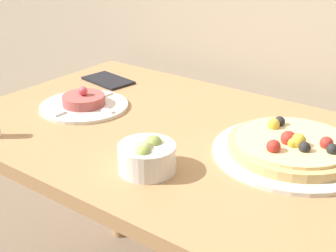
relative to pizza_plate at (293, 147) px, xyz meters
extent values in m
cube|color=#AD7F51|center=(-0.30, -0.05, -0.04)|extent=(1.14, 0.75, 0.03)
cylinder|color=#AD7F51|center=(-0.81, 0.26, -0.41)|extent=(0.06, 0.06, 0.72)
cylinder|color=silver|center=(0.00, 0.00, -0.01)|extent=(0.37, 0.37, 0.01)
cylinder|color=#DBB26B|center=(0.00, 0.00, 0.00)|extent=(0.30, 0.30, 0.02)
cylinder|color=beige|center=(0.00, 0.00, 0.02)|extent=(0.26, 0.26, 0.01)
sphere|color=#B22D23|center=(-0.01, -0.08, 0.03)|extent=(0.03, 0.03, 0.03)
sphere|color=gold|center=(0.02, -0.02, 0.03)|extent=(0.04, 0.04, 0.04)
sphere|color=black|center=(-0.06, 0.06, 0.03)|extent=(0.03, 0.03, 0.03)
sphere|color=black|center=(0.04, -0.04, 0.03)|extent=(0.03, 0.03, 0.03)
sphere|color=#B22D23|center=(0.00, -0.02, 0.03)|extent=(0.04, 0.04, 0.04)
sphere|color=gold|center=(-0.07, 0.03, 0.03)|extent=(0.03, 0.03, 0.03)
sphere|color=black|center=(0.09, -0.01, 0.03)|extent=(0.03, 0.03, 0.03)
sphere|color=gold|center=(0.01, -0.03, 0.03)|extent=(0.03, 0.03, 0.03)
sphere|color=#B22D23|center=(0.07, 0.01, 0.03)|extent=(0.03, 0.03, 0.03)
cylinder|color=silver|center=(-0.60, -0.08, -0.01)|extent=(0.25, 0.25, 0.01)
cylinder|color=#B2514C|center=(-0.60, -0.08, 0.01)|extent=(0.12, 0.12, 0.03)
sphere|color=#DB4C5B|center=(-0.60, -0.08, 0.03)|extent=(0.03, 0.03, 0.03)
cube|color=white|center=(-0.51, -0.08, -0.01)|extent=(0.04, 0.02, 0.01)
cube|color=white|center=(-0.60, 0.01, -0.01)|extent=(0.02, 0.04, 0.01)
cube|color=white|center=(-0.70, -0.08, -0.01)|extent=(0.04, 0.02, 0.01)
cube|color=white|center=(-0.60, -0.18, -0.01)|extent=(0.02, 0.04, 0.01)
cylinder|color=white|center=(-0.22, -0.26, 0.01)|extent=(0.13, 0.13, 0.06)
sphere|color=#B7BC70|center=(-0.24, -0.27, 0.04)|extent=(0.02, 0.02, 0.02)
sphere|color=#8EA34C|center=(-0.21, -0.29, 0.04)|extent=(0.03, 0.03, 0.03)
sphere|color=#B7BC70|center=(-0.23, -0.27, 0.04)|extent=(0.02, 0.02, 0.02)
sphere|color=#8EA34C|center=(-0.22, -0.24, 0.04)|extent=(0.04, 0.04, 0.04)
sphere|color=#A3B25B|center=(-0.22, -0.24, 0.04)|extent=(0.03, 0.03, 0.03)
sphere|color=#B7BC70|center=(-0.22, -0.27, 0.04)|extent=(0.04, 0.04, 0.04)
cube|color=black|center=(-0.71, 0.13, -0.01)|extent=(0.18, 0.13, 0.01)
camera|label=1|loc=(0.35, -0.95, 0.49)|focal=50.00mm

